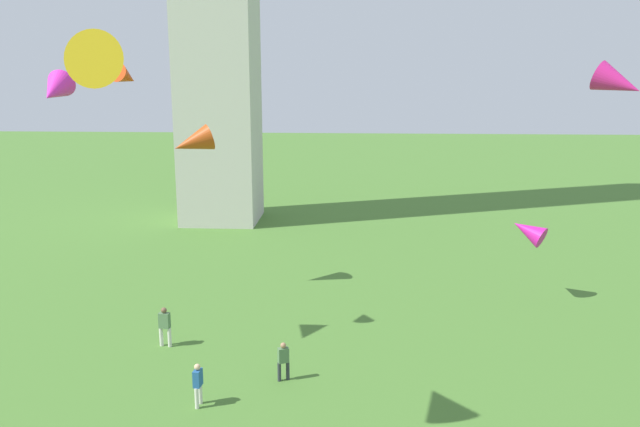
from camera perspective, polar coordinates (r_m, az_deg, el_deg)
person_0 at (r=26.02m, az=-3.28°, el=-12.79°), size 0.48×0.39×1.60m
person_1 at (r=29.68m, az=-13.64°, el=-9.56°), size 0.56×0.35×1.83m
person_2 at (r=24.58m, az=-10.80°, el=-14.52°), size 0.30×0.51×1.66m
kite_flying_1 at (r=19.17m, az=-18.47°, el=12.32°), size 1.76×2.54×1.90m
kite_flying_2 at (r=34.86m, az=-11.27°, el=6.19°), size 2.69×2.31×1.90m
kite_flying_3 at (r=27.20m, az=-22.55°, el=10.07°), size 1.16×1.88×1.58m
kite_flying_4 at (r=27.96m, az=-16.87°, el=11.55°), size 1.14×1.49×1.12m
kite_flying_5 at (r=35.67m, az=18.00°, el=-1.45°), size 2.28×2.08×1.69m
kite_flying_6 at (r=35.88m, az=25.01°, el=10.47°), size 3.01×2.81×2.22m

